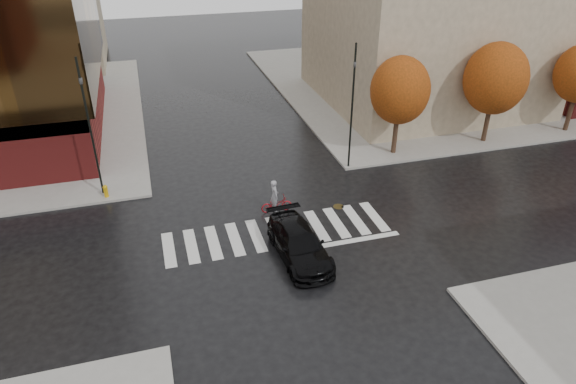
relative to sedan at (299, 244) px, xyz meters
name	(u,v)px	position (x,y,z in m)	size (l,w,h in m)	color
ground	(279,237)	(-0.50, 1.80, -0.74)	(120.00, 120.00, 0.00)	black
sidewalk_ne	(434,80)	(20.50, 22.80, -0.67)	(30.00, 30.00, 0.15)	gray
crosswalk	(277,232)	(-0.50, 2.30, -0.74)	(12.00, 3.00, 0.01)	silver
tree_ne_a	(400,90)	(9.50, 9.20, 3.71)	(3.80, 3.80, 6.50)	#322516
tree_ne_b	(496,79)	(16.50, 9.20, 3.87)	(4.20, 4.20, 6.89)	#322516
sedan	(299,244)	(0.00, 0.00, 0.00)	(2.09, 5.13, 1.49)	black
cyclist	(276,201)	(-0.02, 4.30, -0.08)	(1.71, 0.67, 1.94)	#9F0E17
traffic_light_nw	(88,119)	(-9.20, 8.85, 3.99)	(0.22, 0.19, 7.92)	black
traffic_light_ne	(353,99)	(5.80, 8.10, 3.90)	(0.22, 0.24, 7.79)	black
fire_hydrant	(106,190)	(-9.00, 8.30, -0.19)	(0.27, 0.27, 0.74)	#C7950B
manhole	(338,207)	(3.49, 3.80, -0.74)	(0.60, 0.60, 0.01)	#483A1A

